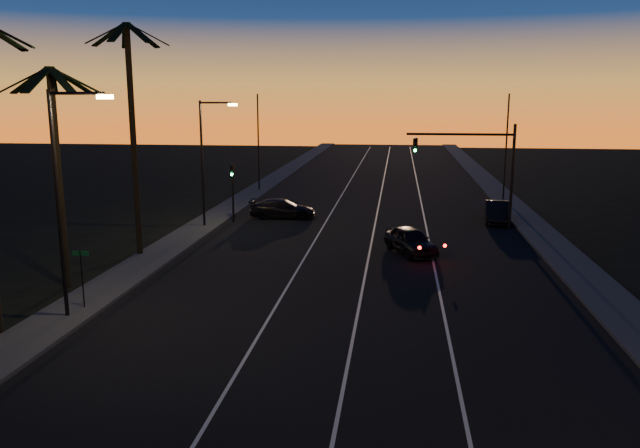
# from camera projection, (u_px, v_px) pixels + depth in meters

# --- Properties ---
(road) EXTENTS (20.00, 170.00, 0.01)m
(road) POSITION_uv_depth(u_px,v_px,m) (358.00, 263.00, 33.34)
(road) COLOR black
(road) RESTS_ON ground
(sidewalk_left) EXTENTS (2.40, 170.00, 0.16)m
(sidewalk_left) POSITION_uv_depth(u_px,v_px,m) (157.00, 255.00, 34.69)
(sidewalk_left) COLOR #3C3B39
(sidewalk_left) RESTS_ON ground
(sidewalk_right) EXTENTS (2.40, 170.00, 0.16)m
(sidewalk_right) POSITION_uv_depth(u_px,v_px,m) (576.00, 269.00, 31.96)
(sidewalk_right) COLOR #3C3B39
(sidewalk_right) RESTS_ON ground
(lane_stripe_left) EXTENTS (0.12, 160.00, 0.01)m
(lane_stripe_left) POSITION_uv_depth(u_px,v_px,m) (303.00, 261.00, 33.70)
(lane_stripe_left) COLOR silver
(lane_stripe_left) RESTS_ON road
(lane_stripe_mid) EXTENTS (0.12, 160.00, 0.01)m
(lane_stripe_mid) POSITION_uv_depth(u_px,v_px,m) (367.00, 263.00, 33.28)
(lane_stripe_mid) COLOR silver
(lane_stripe_mid) RESTS_ON road
(lane_stripe_right) EXTENTS (0.12, 160.00, 0.01)m
(lane_stripe_right) POSITION_uv_depth(u_px,v_px,m) (434.00, 265.00, 32.85)
(lane_stripe_right) COLOR silver
(lane_stripe_right) RESTS_ON road
(palm_mid) EXTENTS (4.25, 4.16, 10.03)m
(palm_mid) POSITION_uv_depth(u_px,v_px,m) (57.00, 153.00, 27.87)
(palm_mid) COLOR black
(palm_mid) RESTS_ON ground
(palm_far) EXTENTS (4.25, 4.16, 12.53)m
(palm_far) POSITION_uv_depth(u_px,v_px,m) (132.00, 118.00, 33.31)
(palm_far) COLOR black
(palm_far) RESTS_ON ground
(streetlight_left_near) EXTENTS (2.55, 0.26, 9.00)m
(streetlight_left_near) POSITION_uv_depth(u_px,v_px,m) (64.00, 187.00, 23.86)
(streetlight_left_near) COLOR black
(streetlight_left_near) RESTS_ON ground
(streetlight_left_far) EXTENTS (2.55, 0.26, 8.50)m
(streetlight_left_far) POSITION_uv_depth(u_px,v_px,m) (206.00, 153.00, 41.41)
(streetlight_left_far) COLOR black
(streetlight_left_far) RESTS_ON ground
(street_sign) EXTENTS (0.70, 0.06, 2.60)m
(street_sign) POSITION_uv_depth(u_px,v_px,m) (82.00, 272.00, 25.58)
(street_sign) COLOR black
(street_sign) RESTS_ON ground
(signal_mast) EXTENTS (7.10, 0.41, 7.00)m
(signal_mast) POSITION_uv_depth(u_px,v_px,m) (476.00, 158.00, 41.23)
(signal_mast) COLOR black
(signal_mast) RESTS_ON ground
(signal_post) EXTENTS (0.28, 0.37, 4.20)m
(signal_post) POSITION_uv_depth(u_px,v_px,m) (232.00, 182.00, 43.63)
(signal_post) COLOR black
(signal_post) RESTS_ON ground
(far_pole_left) EXTENTS (0.14, 0.14, 9.00)m
(far_pole_left) POSITION_uv_depth(u_px,v_px,m) (258.00, 143.00, 58.09)
(far_pole_left) COLOR black
(far_pole_left) RESTS_ON ground
(far_pole_right) EXTENTS (0.14, 0.14, 9.00)m
(far_pole_right) POSITION_uv_depth(u_px,v_px,m) (506.00, 148.00, 52.49)
(far_pole_right) COLOR black
(far_pole_right) RESTS_ON ground
(lead_car) EXTENTS (3.56, 5.11, 1.48)m
(lead_car) POSITION_uv_depth(u_px,v_px,m) (411.00, 240.00, 35.24)
(lead_car) COLOR black
(lead_car) RESTS_ON road
(right_car) EXTENTS (2.05, 4.66, 1.49)m
(right_car) POSITION_uv_depth(u_px,v_px,m) (497.00, 212.00, 43.97)
(right_car) COLOR black
(right_car) RESTS_ON road
(cross_car) EXTENTS (4.88, 2.23, 1.38)m
(cross_car) POSITION_uv_depth(u_px,v_px,m) (283.00, 209.00, 45.53)
(cross_car) COLOR black
(cross_car) RESTS_ON road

